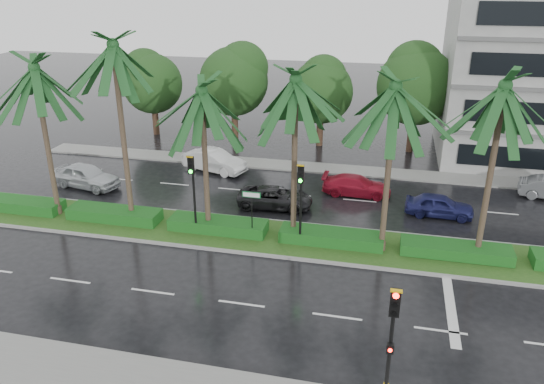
% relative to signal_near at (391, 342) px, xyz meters
% --- Properties ---
extents(ground, '(120.00, 120.00, 0.00)m').
position_rel_signal_near_xyz_m(ground, '(-6.00, 9.39, -2.50)').
color(ground, black).
rests_on(ground, ground).
extents(far_sidewalk, '(40.00, 2.00, 0.12)m').
position_rel_signal_near_xyz_m(far_sidewalk, '(-6.00, 21.39, -2.44)').
color(far_sidewalk, slate).
rests_on(far_sidewalk, ground).
extents(median, '(36.00, 4.00, 0.15)m').
position_rel_signal_near_xyz_m(median, '(-6.00, 10.39, -2.42)').
color(median, gray).
rests_on(median, ground).
extents(hedge, '(35.20, 1.40, 0.60)m').
position_rel_signal_near_xyz_m(hedge, '(-6.00, 10.39, -2.05)').
color(hedge, '#134516').
rests_on(hedge, median).
extents(lane_markings, '(34.00, 13.06, 0.01)m').
position_rel_signal_near_xyz_m(lane_markings, '(-2.96, 8.96, -2.50)').
color(lane_markings, silver).
rests_on(lane_markings, ground).
extents(palm_row, '(26.30, 4.20, 10.23)m').
position_rel_signal_near_xyz_m(palm_row, '(-7.25, 10.41, 5.23)').
color(palm_row, '#413025').
rests_on(palm_row, median).
extents(signal_near, '(0.34, 0.45, 4.36)m').
position_rel_signal_near_xyz_m(signal_near, '(0.00, 0.00, 0.00)').
color(signal_near, black).
rests_on(signal_near, near_sidewalk).
extents(signal_median_left, '(0.34, 0.42, 4.36)m').
position_rel_signal_near_xyz_m(signal_median_left, '(-10.00, 9.69, 0.49)').
color(signal_median_left, black).
rests_on(signal_median_left, median).
extents(signal_median_right, '(0.34, 0.42, 4.36)m').
position_rel_signal_near_xyz_m(signal_median_right, '(-4.50, 9.69, 0.49)').
color(signal_median_right, black).
rests_on(signal_median_right, median).
extents(street_sign, '(0.95, 0.09, 2.60)m').
position_rel_signal_near_xyz_m(street_sign, '(-7.00, 9.87, -0.38)').
color(street_sign, black).
rests_on(street_sign, median).
extents(bg_trees, '(32.84, 5.74, 8.29)m').
position_rel_signal_near_xyz_m(bg_trees, '(-5.95, 26.98, 2.37)').
color(bg_trees, '#372519').
rests_on(bg_trees, ground).
extents(car_silver, '(2.65, 4.74, 1.53)m').
position_rel_signal_near_xyz_m(car_silver, '(-19.26, 14.68, -1.74)').
color(car_silver, silver).
rests_on(car_silver, ground).
extents(car_white, '(2.84, 4.81, 1.50)m').
position_rel_signal_near_xyz_m(car_white, '(-12.22, 19.32, -1.75)').
color(car_white, silver).
rests_on(car_white, ground).
extents(car_darkgrey, '(2.28, 4.49, 1.22)m').
position_rel_signal_near_xyz_m(car_darkgrey, '(-6.80, 14.34, -1.90)').
color(car_darkgrey, black).
rests_on(car_darkgrey, ground).
extents(car_red, '(1.77, 4.23, 1.22)m').
position_rel_signal_near_xyz_m(car_red, '(-2.30, 17.30, -1.89)').
color(car_red, maroon).
rests_on(car_red, ground).
extents(car_blue, '(1.65, 3.81, 1.28)m').
position_rel_signal_near_xyz_m(car_blue, '(2.50, 15.22, -1.86)').
color(car_blue, navy).
rests_on(car_blue, ground).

